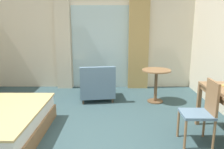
{
  "coord_description": "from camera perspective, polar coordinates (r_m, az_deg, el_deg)",
  "views": [
    {
      "loc": [
        0.61,
        -2.99,
        1.74
      ],
      "look_at": [
        0.6,
        0.58,
        0.93
      ],
      "focal_mm": 35.99,
      "sensor_mm": 36.0,
      "label": 1
    }
  ],
  "objects": [
    {
      "name": "ground",
      "position": [
        3.54,
        -10.24,
        -17.84
      ],
      "size": [
        6.2,
        6.88,
        0.1
      ],
      "primitive_type": "cube",
      "color": "#334C51"
    },
    {
      "name": "wall_back",
      "position": [
        6.22,
        -5.5,
        8.27
      ],
      "size": [
        5.8,
        0.12,
        2.51
      ],
      "primitive_type": "cube",
      "color": "beige",
      "rests_on": "ground"
    },
    {
      "name": "balcony_glass_door",
      "position": [
        6.13,
        -2.61,
        6.84
      ],
      "size": [
        1.57,
        0.02,
        2.21
      ],
      "primitive_type": "cube",
      "color": "silver",
      "rests_on": "ground"
    },
    {
      "name": "curtain_panel_left",
      "position": [
        6.16,
        -12.11,
        7.36
      ],
      "size": [
        0.4,
        0.1,
        2.37
      ],
      "primitive_type": "cube",
      "color": "beige",
      "rests_on": "ground"
    },
    {
      "name": "curtain_panel_right",
      "position": [
        6.06,
        6.93,
        7.46
      ],
      "size": [
        0.53,
        0.1,
        2.37
      ],
      "primitive_type": "cube",
      "color": "tan",
      "rests_on": "ground"
    },
    {
      "name": "desk_chair",
      "position": [
        3.54,
        22.21,
        -8.2
      ],
      "size": [
        0.45,
        0.41,
        0.96
      ],
      "color": "slate",
      "rests_on": "ground"
    },
    {
      "name": "armchair_by_window",
      "position": [
        5.21,
        -3.68,
        -2.98
      ],
      "size": [
        0.88,
        0.84,
        0.83
      ],
      "color": "slate",
      "rests_on": "ground"
    },
    {
      "name": "round_cafe_table",
      "position": [
        5.1,
        11.31,
        -0.98
      ],
      "size": [
        0.64,
        0.64,
        0.75
      ],
      "color": "olive",
      "rests_on": "ground"
    }
  ]
}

